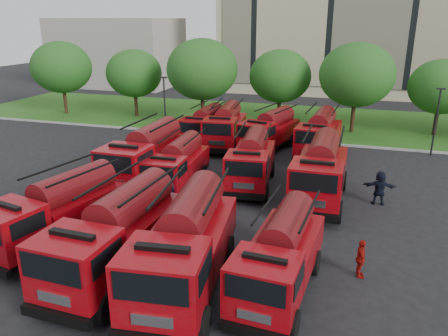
% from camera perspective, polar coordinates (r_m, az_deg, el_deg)
% --- Properties ---
extents(ground, '(140.00, 140.00, 0.00)m').
position_cam_1_polar(ground, '(21.32, -2.12, -8.57)').
color(ground, black).
rests_on(ground, ground).
extents(lawn, '(70.00, 16.00, 0.12)m').
position_cam_1_polar(lawn, '(45.35, 8.81, 6.20)').
color(lawn, '#244A13').
rests_on(lawn, ground).
extents(curb, '(70.00, 0.30, 0.14)m').
position_cam_1_polar(curb, '(37.58, 6.91, 3.67)').
color(curb, gray).
rests_on(curb, ground).
extents(side_building, '(18.00, 12.00, 10.00)m').
position_cam_1_polar(side_building, '(71.88, -13.65, 14.49)').
color(side_building, gray).
rests_on(side_building, ground).
extents(tree_0, '(6.30, 6.30, 7.70)m').
position_cam_1_polar(tree_0, '(50.30, -20.48, 12.22)').
color(tree_0, '#382314').
rests_on(tree_0, ground).
extents(tree_1, '(5.71, 5.71, 6.98)m').
position_cam_1_polar(tree_1, '(46.84, -11.67, 12.01)').
color(tree_1, '#382314').
rests_on(tree_1, ground).
extents(tree_2, '(6.72, 6.72, 8.22)m').
position_cam_1_polar(tree_2, '(42.11, -2.88, 12.74)').
color(tree_2, '#382314').
rests_on(tree_2, ground).
extents(tree_3, '(5.88, 5.88, 7.19)m').
position_cam_1_polar(tree_3, '(42.78, 7.35, 11.80)').
color(tree_3, '#382314').
rests_on(tree_3, ground).
extents(tree_4, '(6.55, 6.55, 8.01)m').
position_cam_1_polar(tree_4, '(40.60, 16.96, 11.55)').
color(tree_4, '#382314').
rests_on(tree_4, ground).
extents(tree_5, '(5.46, 5.46, 6.68)m').
position_cam_1_polar(tree_5, '(42.23, 26.50, 9.46)').
color(tree_5, '#382314').
rests_on(tree_5, ground).
extents(lamp_post_0, '(0.60, 0.25, 5.11)m').
position_cam_1_polar(lamp_post_0, '(39.27, -7.76, 8.52)').
color(lamp_post_0, black).
rests_on(lamp_post_0, ground).
extents(lamp_post_1, '(0.60, 0.25, 5.11)m').
position_cam_1_polar(lamp_post_1, '(36.16, 26.00, 5.91)').
color(lamp_post_1, black).
rests_on(lamp_post_1, ground).
extents(fire_truck_0, '(3.81, 7.37, 3.20)m').
position_cam_1_polar(fire_truck_0, '(21.19, -20.99, -5.25)').
color(fire_truck_0, black).
rests_on(fire_truck_0, ground).
extents(fire_truck_1, '(3.05, 7.74, 3.48)m').
position_cam_1_polar(fire_truck_1, '(17.92, -13.78, -8.47)').
color(fire_truck_1, black).
rests_on(fire_truck_1, ground).
extents(fire_truck_2, '(3.63, 8.12, 3.58)m').
position_cam_1_polar(fire_truck_2, '(16.67, -5.03, -9.95)').
color(fire_truck_2, black).
rests_on(fire_truck_2, ground).
extents(fire_truck_3, '(2.77, 6.73, 3.00)m').
position_cam_1_polar(fire_truck_3, '(16.62, 7.34, -11.27)').
color(fire_truck_3, black).
rests_on(fire_truck_3, ground).
extents(fire_truck_4, '(2.98, 7.88, 3.57)m').
position_cam_1_polar(fire_truck_4, '(27.61, -10.09, 1.66)').
color(fire_truck_4, black).
rests_on(fire_truck_4, ground).
extents(fire_truck_5, '(2.63, 6.59, 2.95)m').
position_cam_1_polar(fire_truck_5, '(26.50, -6.09, 0.43)').
color(fire_truck_5, black).
rests_on(fire_truck_5, ground).
extents(fire_truck_6, '(3.16, 7.15, 3.15)m').
position_cam_1_polar(fire_truck_6, '(26.93, 3.63, 1.02)').
color(fire_truck_6, black).
rests_on(fire_truck_6, ground).
extents(fire_truck_7, '(2.85, 7.68, 3.49)m').
position_cam_1_polar(fire_truck_7, '(25.12, 12.48, -0.32)').
color(fire_truck_7, black).
rests_on(fire_truck_7, ground).
extents(fire_truck_8, '(2.50, 6.51, 2.93)m').
position_cam_1_polar(fire_truck_8, '(36.36, -2.57, 5.57)').
color(fire_truck_8, black).
rests_on(fire_truck_8, ground).
extents(fire_truck_9, '(3.28, 7.42, 3.27)m').
position_cam_1_polar(fire_truck_9, '(35.31, 0.21, 5.47)').
color(fire_truck_9, black).
rests_on(fire_truck_9, ground).
extents(fire_truck_10, '(3.94, 7.18, 3.11)m').
position_cam_1_polar(fire_truck_10, '(34.45, 6.02, 4.88)').
color(fire_truck_10, black).
rests_on(fire_truck_10, ground).
extents(fire_truck_11, '(3.04, 7.41, 3.31)m').
position_cam_1_polar(fire_truck_11, '(33.50, 12.34, 4.32)').
color(fire_truck_11, black).
rests_on(fire_truck_11, ground).
extents(firefighter_0, '(0.80, 0.66, 1.92)m').
position_cam_1_polar(firefighter_0, '(17.40, -9.23, -15.75)').
color(firefighter_0, black).
rests_on(firefighter_0, ground).
extents(firefighter_1, '(0.82, 0.51, 1.60)m').
position_cam_1_polar(firefighter_1, '(17.47, -18.37, -16.41)').
color(firefighter_1, '#98120B').
rests_on(firefighter_1, ground).
extents(firefighter_2, '(0.70, 1.04, 1.63)m').
position_cam_1_polar(firefighter_2, '(18.88, 17.19, -13.39)').
color(firefighter_2, '#98120B').
rests_on(firefighter_2, ground).
extents(firefighter_3, '(1.37, 1.03, 1.89)m').
position_cam_1_polar(firefighter_3, '(16.60, 3.68, -17.41)').
color(firefighter_3, black).
rests_on(firefighter_3, ground).
extents(firefighter_4, '(1.04, 1.00, 1.79)m').
position_cam_1_polar(firefighter_4, '(23.49, -6.96, -5.99)').
color(firefighter_4, black).
rests_on(firefighter_4, ground).
extents(firefighter_5, '(1.84, 0.87, 1.94)m').
position_cam_1_polar(firefighter_5, '(26.02, 19.42, -4.44)').
color(firefighter_5, black).
rests_on(firefighter_5, ground).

